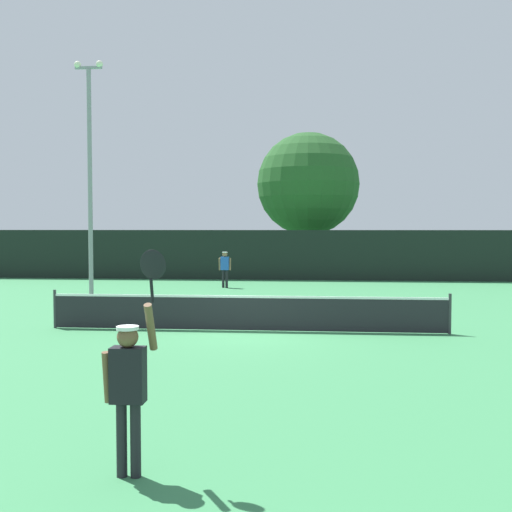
{
  "coord_description": "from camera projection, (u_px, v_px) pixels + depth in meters",
  "views": [
    {
      "loc": [
        1.77,
        -16.52,
        2.81
      ],
      "look_at": [
        -0.08,
        3.69,
        1.86
      ],
      "focal_mm": 43.37,
      "sensor_mm": 36.0,
      "label": 1
    }
  ],
  "objects": [
    {
      "name": "parked_car_near",
      "position": [
        237.0,
        258.0,
        40.74
      ],
      "size": [
        2.23,
        4.34,
        1.69
      ],
      "rotation": [
        0.0,
        0.0,
        -0.08
      ],
      "color": "black",
      "rests_on": "ground"
    },
    {
      "name": "light_pole",
      "position": [
        90.0,
        165.0,
        24.83
      ],
      "size": [
        1.18,
        0.28,
        9.45
      ],
      "color": "gray",
      "rests_on": "ground"
    },
    {
      "name": "large_tree",
      "position": [
        308.0,
        184.0,
        36.8
      ],
      "size": [
        6.09,
        6.09,
        8.44
      ],
      "color": "brown",
      "rests_on": "ground"
    },
    {
      "name": "tennis_net",
      "position": [
        247.0,
        312.0,
        16.71
      ],
      "size": [
        10.83,
        0.08,
        1.07
      ],
      "color": "#232328",
      "rests_on": "ground"
    },
    {
      "name": "perimeter_fence",
      "position": [
        279.0,
        255.0,
        32.91
      ],
      "size": [
        35.82,
        0.12,
        2.66
      ],
      "primitive_type": "cube",
      "color": "black",
      "rests_on": "ground"
    },
    {
      "name": "ground_plane",
      "position": [
        247.0,
        331.0,
        16.73
      ],
      "size": [
        120.0,
        120.0,
        0.0
      ],
      "primitive_type": "plane",
      "color": "#387F4C"
    },
    {
      "name": "player_receiving",
      "position": [
        225.0,
        266.0,
        28.69
      ],
      "size": [
        0.57,
        0.25,
        1.67
      ],
      "rotation": [
        0.0,
        0.0,
        3.14
      ],
      "color": "blue",
      "rests_on": "ground"
    },
    {
      "name": "player_serving",
      "position": [
        129.0,
        377.0,
        6.91
      ],
      "size": [
        0.68,
        0.4,
        2.56
      ],
      "color": "black",
      "rests_on": "ground"
    },
    {
      "name": "tennis_ball",
      "position": [
        284.0,
        318.0,
        18.85
      ],
      "size": [
        0.07,
        0.07,
        0.07
      ],
      "primitive_type": "sphere",
      "color": "#CCE033",
      "rests_on": "ground"
    }
  ]
}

